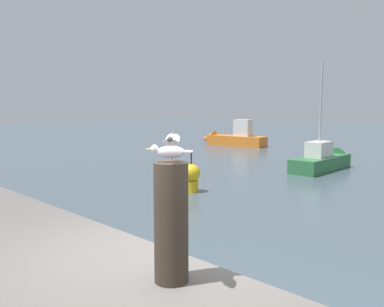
{
  "coord_description": "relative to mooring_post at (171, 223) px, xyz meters",
  "views": [
    {
      "loc": [
        2.81,
        -2.72,
        2.66
      ],
      "look_at": [
        0.43,
        -0.26,
        2.25
      ],
      "focal_mm": 37.43,
      "sensor_mm": 36.0,
      "label": 1
    }
  ],
  "objects": [
    {
      "name": "mooring_post",
      "position": [
        0.0,
        0.0,
        0.0
      ],
      "size": [
        0.29,
        0.29,
        1.02
      ],
      "primitive_type": "cylinder",
      "color": "#382D23",
      "rests_on": "harbor_quay"
    },
    {
      "name": "seagull",
      "position": [
        -0.0,
        -0.0,
        0.63
      ],
      "size": [
        0.49,
        0.5,
        0.24
      ],
      "color": "#C66760",
      "rests_on": "mooring_post"
    },
    {
      "name": "boat_green",
      "position": [
        -5.14,
        13.61,
        -1.3
      ],
      "size": [
        1.19,
        4.32,
        4.58
      ],
      "color": "#2D6B3D",
      "rests_on": "ground_plane"
    },
    {
      "name": "boat_orange",
      "position": [
        -14.28,
        18.67,
        -1.21
      ],
      "size": [
        4.89,
        1.66,
        1.9
      ],
      "color": "orange",
      "rests_on": "ground_plane"
    },
    {
      "name": "channel_buoy",
      "position": [
        -6.08,
        6.48,
        -1.21
      ],
      "size": [
        0.56,
        0.56,
        1.33
      ],
      "color": "yellow",
      "rests_on": "ground_plane"
    }
  ]
}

